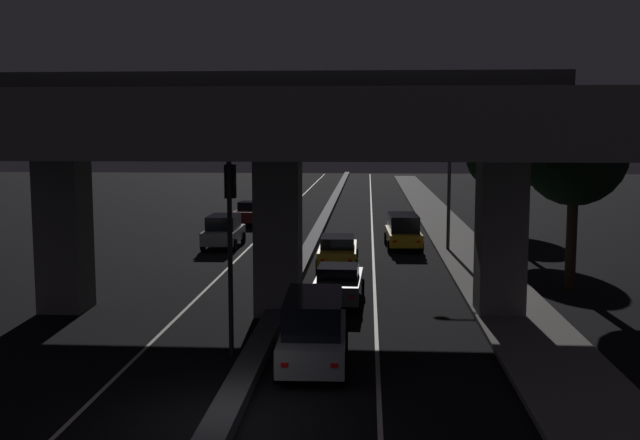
{
  "coord_description": "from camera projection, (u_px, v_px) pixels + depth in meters",
  "views": [
    {
      "loc": [
        3.14,
        -15.75,
        6.42
      ],
      "look_at": [
        0.47,
        25.89,
        1.48
      ],
      "focal_mm": 42.0,
      "sensor_mm": 36.0,
      "label": 1
    }
  ],
  "objects": [
    {
      "name": "ground_plane",
      "position": [
        224.0,
        423.0,
        16.56
      ],
      "size": [
        200.0,
        200.0,
        0.0
      ],
      "primitive_type": "plane",
      "color": "black"
    },
    {
      "name": "lane_line_left_inner",
      "position": [
        272.0,
        225.0,
        51.47
      ],
      "size": [
        0.12,
        126.0,
        0.0
      ],
      "primitive_type": "cube",
      "color": "beige",
      "rests_on": "ground_plane"
    },
    {
      "name": "lane_line_right_inner",
      "position": [
        372.0,
        226.0,
        51.03
      ],
      "size": [
        0.12,
        126.0,
        0.0
      ],
      "primitive_type": "cube",
      "color": "beige",
      "rests_on": "ground_plane"
    },
    {
      "name": "median_divider",
      "position": [
        322.0,
        223.0,
        51.23
      ],
      "size": [
        0.69,
        126.0,
        0.33
      ],
      "primitive_type": "cube",
      "color": "#4C4C51",
      "rests_on": "ground_plane"
    },
    {
      "name": "sidewalk_right",
      "position": [
        456.0,
        240.0,
        43.77
      ],
      "size": [
        2.95,
        126.0,
        0.16
      ],
      "primitive_type": "cube",
      "color": "gray",
      "rests_on": "ground_plane"
    },
    {
      "name": "elevated_overpass",
      "position": [
        278.0,
        134.0,
        25.91
      ],
      "size": [
        20.03,
        13.15,
        8.48
      ],
      "color": "gray",
      "rests_on": "ground_plane"
    },
    {
      "name": "traffic_light_left_of_median",
      "position": [
        230.0,
        222.0,
        21.18
      ],
      "size": [
        0.3,
        0.49,
        5.7
      ],
      "color": "black",
      "rests_on": "ground_plane"
    },
    {
      "name": "street_lamp",
      "position": [
        442.0,
        166.0,
        39.57
      ],
      "size": [
        2.73,
        0.32,
        7.68
      ],
      "color": "#2D2D30",
      "rests_on": "ground_plane"
    },
    {
      "name": "car_silver_lead",
      "position": [
        314.0,
        329.0,
        20.59
      ],
      "size": [
        1.99,
        4.52,
        1.95
      ],
      "rotation": [
        0.0,
        0.0,
        1.6
      ],
      "color": "gray",
      "rests_on": "ground_plane"
    },
    {
      "name": "car_grey_second",
      "position": [
        339.0,
        284.0,
        28.03
      ],
      "size": [
        1.94,
        4.2,
        1.46
      ],
      "rotation": [
        0.0,
        0.0,
        1.54
      ],
      "color": "#515459",
      "rests_on": "ground_plane"
    },
    {
      "name": "car_taxi_yellow_third",
      "position": [
        338.0,
        251.0,
        35.66
      ],
      "size": [
        1.95,
        4.57,
        1.49
      ],
      "rotation": [
        0.0,
        0.0,
        1.58
      ],
      "color": "gold",
      "rests_on": "ground_plane"
    },
    {
      "name": "car_taxi_yellow_fourth",
      "position": [
        403.0,
        230.0,
        41.41
      ],
      "size": [
        2.04,
        4.7,
        1.87
      ],
      "rotation": [
        0.0,
        0.0,
        1.61
      ],
      "color": "gold",
      "rests_on": "ground_plane"
    },
    {
      "name": "car_silver_lead_oncoming",
      "position": [
        224.0,
        231.0,
        41.61
      ],
      "size": [
        1.94,
        4.34,
        1.81
      ],
      "rotation": [
        0.0,
        0.0,
        -1.57
      ],
      "color": "gray",
      "rests_on": "ground_plane"
    },
    {
      "name": "car_dark_red_second_oncoming",
      "position": [
        250.0,
        213.0,
        51.71
      ],
      "size": [
        2.04,
        4.0,
        1.61
      ],
      "rotation": [
        0.0,
        0.0,
        -1.62
      ],
      "color": "#591414",
      "rests_on": "ground_plane"
    },
    {
      "name": "car_dark_red_third_oncoming",
      "position": [
        271.0,
        197.0,
        64.27
      ],
      "size": [
        2.0,
        4.85,
        1.57
      ],
      "rotation": [
        0.0,
        0.0,
        -1.53
      ],
      "color": "#591414",
      "rests_on": "ground_plane"
    },
    {
      "name": "motorcycle_red_filtering_near",
      "position": [
        294.0,
        334.0,
        21.49
      ],
      "size": [
        0.32,
        1.87,
        1.53
      ],
      "rotation": [
        0.0,
        0.0,
        1.56
      ],
      "color": "black",
      "rests_on": "ground_plane"
    },
    {
      "name": "pedestrian_on_sidewalk",
      "position": [
        507.0,
        288.0,
        26.06
      ],
      "size": [
        0.32,
        0.32,
        1.68
      ],
      "color": "black",
      "rests_on": "sidewalk_right"
    },
    {
      "name": "roadside_tree_kerbside_near",
      "position": [
        575.0,
        154.0,
        29.88
      ],
      "size": [
        4.21,
        4.21,
        7.66
      ],
      "color": "#2D2116",
      "rests_on": "ground_plane"
    },
    {
      "name": "roadside_tree_kerbside_mid",
      "position": [
        516.0,
        154.0,
        40.57
      ],
      "size": [
        3.86,
        3.86,
        7.14
      ],
      "color": "#38281C",
      "rests_on": "ground_plane"
    },
    {
      "name": "roadside_tree_kerbside_far",
      "position": [
        496.0,
        158.0,
        49.83
      ],
      "size": [
        4.04,
        4.04,
        6.74
      ],
      "color": "#38281C",
      "rests_on": "ground_plane"
    }
  ]
}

